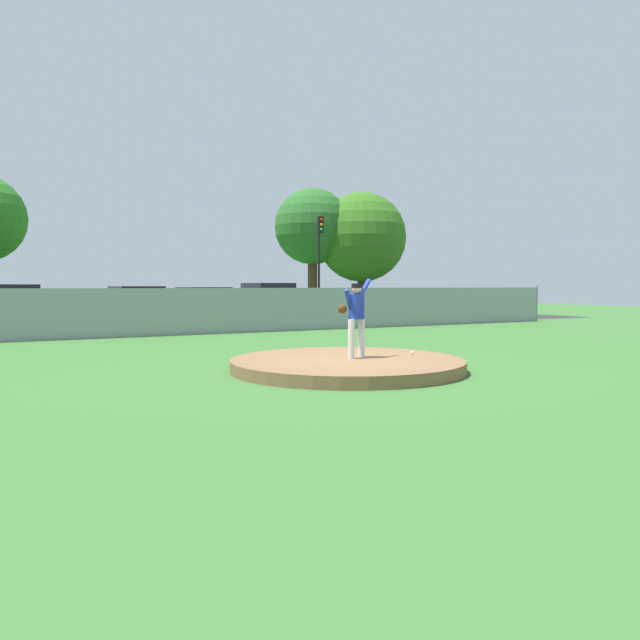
# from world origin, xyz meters

# --- Properties ---
(ground_plane) EXTENTS (80.00, 80.00, 0.00)m
(ground_plane) POSITION_xyz_m (0.00, 6.00, 0.00)
(ground_plane) COLOR #386B2D
(asphalt_strip) EXTENTS (44.00, 7.00, 0.01)m
(asphalt_strip) POSITION_xyz_m (0.00, 14.50, 0.00)
(asphalt_strip) COLOR #2B2B2D
(asphalt_strip) RESTS_ON ground_plane
(pitchers_mound) EXTENTS (4.65, 4.65, 0.23)m
(pitchers_mound) POSITION_xyz_m (0.00, 0.00, 0.12)
(pitchers_mound) COLOR brown
(pitchers_mound) RESTS_ON ground_plane
(pitcher_youth) EXTENTS (0.80, 0.32, 1.60)m
(pitcher_youth) POSITION_xyz_m (0.24, 0.07, 1.16)
(pitcher_youth) COLOR silver
(pitcher_youth) RESTS_ON pitchers_mound
(baseball) EXTENTS (0.07, 0.07, 0.07)m
(baseball) POSITION_xyz_m (1.62, 0.03, 0.27)
(baseball) COLOR white
(baseball) RESTS_ON pitchers_mound
(chainlink_fence) EXTENTS (33.26, 0.07, 1.71)m
(chainlink_fence) POSITION_xyz_m (0.00, 10.00, 0.81)
(chainlink_fence) COLOR gray
(chainlink_fence) RESTS_ON ground_plane
(parked_car_champagne) EXTENTS (2.04, 4.65, 1.63)m
(parked_car_champagne) POSITION_xyz_m (1.64, 14.81, 0.78)
(parked_car_champagne) COLOR tan
(parked_car_champagne) RESTS_ON ground_plane
(parked_car_slate) EXTENTS (1.92, 4.37, 1.82)m
(parked_car_slate) POSITION_xyz_m (4.65, 14.75, 0.86)
(parked_car_slate) COLOR slate
(parked_car_slate) RESTS_ON ground_plane
(parked_car_red) EXTENTS (2.21, 4.24, 1.67)m
(parked_car_red) POSITION_xyz_m (-1.13, 14.97, 0.79)
(parked_car_red) COLOR #A81919
(parked_car_red) RESTS_ON ground_plane
(parked_car_burgundy) EXTENTS (1.85, 4.30, 1.74)m
(parked_car_burgundy) POSITION_xyz_m (-5.57, 14.72, 0.83)
(parked_car_burgundy) COLOR maroon
(parked_car_burgundy) RESTS_ON ground_plane
(traffic_cone_orange) EXTENTS (0.40, 0.40, 0.55)m
(traffic_cone_orange) POSITION_xyz_m (6.90, 17.56, 0.26)
(traffic_cone_orange) COLOR orange
(traffic_cone_orange) RESTS_ON asphalt_strip
(traffic_light_far) EXTENTS (0.28, 0.46, 5.49)m
(traffic_light_far) POSITION_xyz_m (9.55, 18.90, 3.71)
(traffic_light_far) COLOR black
(traffic_light_far) RESTS_ON ground_plane
(tree_broad_left) EXTENTS (4.75, 4.75, 7.79)m
(tree_broad_left) POSITION_xyz_m (11.31, 23.12, 5.37)
(tree_broad_left) COLOR #4C331E
(tree_broad_left) RESTS_ON ground_plane
(tree_tall_centre) EXTENTS (5.66, 5.66, 7.60)m
(tree_tall_centre) POSITION_xyz_m (14.24, 21.98, 4.76)
(tree_tall_centre) COLOR #4C331E
(tree_tall_centre) RESTS_ON ground_plane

